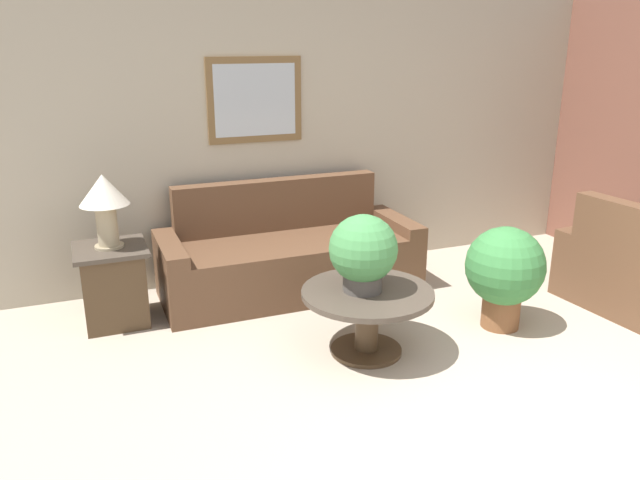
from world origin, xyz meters
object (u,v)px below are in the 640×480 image
(couch_main, at_px, (289,257))
(coffee_table, at_px, (367,308))
(potted_plant_on_table, at_px, (363,252))
(potted_plant_floor, at_px, (505,270))
(side_table, at_px, (114,284))
(table_lamp, at_px, (104,198))

(couch_main, relative_size, coffee_table, 2.41)
(couch_main, bearing_deg, potted_plant_on_table, -85.65)
(potted_plant_floor, bearing_deg, side_table, 156.70)
(couch_main, relative_size, table_lamp, 3.95)
(side_table, xyz_separation_m, table_lamp, (0.00, 0.00, 0.70))
(side_table, bearing_deg, potted_plant_floor, -23.30)
(coffee_table, bearing_deg, potted_plant_on_table, 153.48)
(side_table, bearing_deg, table_lamp, 0.00)
(coffee_table, distance_m, potted_plant_on_table, 0.42)
(coffee_table, relative_size, potted_plant_floor, 1.15)
(couch_main, distance_m, potted_plant_floor, 1.86)
(table_lamp, xyz_separation_m, potted_plant_on_table, (1.60, -1.18, -0.26))
(table_lamp, bearing_deg, potted_plant_on_table, -36.37)
(coffee_table, relative_size, side_table, 1.48)
(couch_main, height_order, table_lamp, table_lamp)
(table_lamp, bearing_deg, couch_main, 4.53)
(table_lamp, height_order, potted_plant_on_table, table_lamp)
(potted_plant_on_table, relative_size, potted_plant_floor, 0.67)
(couch_main, xyz_separation_m, table_lamp, (-1.50, -0.12, 0.71))
(potted_plant_on_table, bearing_deg, table_lamp, 143.63)
(couch_main, distance_m, coffee_table, 1.32)
(side_table, relative_size, table_lamp, 1.11)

